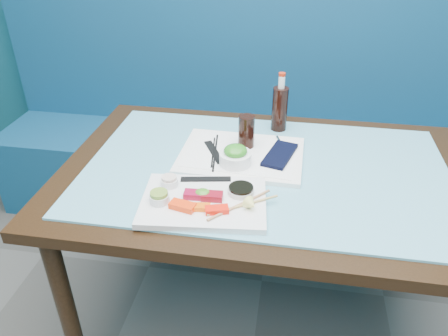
% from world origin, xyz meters
% --- Properties ---
extents(booth_bench, '(3.00, 0.56, 1.17)m').
position_xyz_m(booth_bench, '(0.00, 2.29, 0.37)').
color(booth_bench, navy).
rests_on(booth_bench, ground).
extents(dining_table, '(1.40, 0.90, 0.75)m').
position_xyz_m(dining_table, '(0.00, 1.45, 0.67)').
color(dining_table, black).
rests_on(dining_table, ground).
extents(glass_top, '(1.22, 0.76, 0.01)m').
position_xyz_m(glass_top, '(0.00, 1.45, 0.75)').
color(glass_top, '#5EA7BD').
rests_on(glass_top, dining_table).
extents(sashimi_plate, '(0.39, 0.30, 0.02)m').
position_xyz_m(sashimi_plate, '(-0.17, 1.21, 0.77)').
color(sashimi_plate, white).
rests_on(sashimi_plate, glass_top).
extents(salmon_left, '(0.08, 0.05, 0.02)m').
position_xyz_m(salmon_left, '(-0.22, 1.16, 0.79)').
color(salmon_left, '#FF370A').
rests_on(salmon_left, sashimi_plate).
extents(salmon_mid, '(0.06, 0.03, 0.01)m').
position_xyz_m(salmon_mid, '(-0.17, 1.16, 0.78)').
color(salmon_mid, '#FF600A').
rests_on(salmon_mid, sashimi_plate).
extents(salmon_right, '(0.07, 0.05, 0.02)m').
position_xyz_m(salmon_right, '(-0.12, 1.16, 0.79)').
color(salmon_right, '#FF1C0A').
rests_on(salmon_right, sashimi_plate).
extents(tuna_left, '(0.06, 0.04, 0.02)m').
position_xyz_m(tuna_left, '(-0.20, 1.22, 0.79)').
color(tuna_left, maroon).
rests_on(tuna_left, sashimi_plate).
extents(tuna_right, '(0.06, 0.04, 0.02)m').
position_xyz_m(tuna_right, '(-0.14, 1.22, 0.79)').
color(tuna_right, maroon).
rests_on(tuna_right, sashimi_plate).
extents(seaweed_garnish, '(0.05, 0.04, 0.03)m').
position_xyz_m(seaweed_garnish, '(-0.17, 1.22, 0.79)').
color(seaweed_garnish, '#3E831E').
rests_on(seaweed_garnish, sashimi_plate).
extents(ramekin_wasabi, '(0.07, 0.07, 0.02)m').
position_xyz_m(ramekin_wasabi, '(-0.29, 1.18, 0.79)').
color(ramekin_wasabi, silver).
rests_on(ramekin_wasabi, sashimi_plate).
extents(wasabi_fill, '(0.06, 0.06, 0.01)m').
position_xyz_m(wasabi_fill, '(-0.29, 1.18, 0.81)').
color(wasabi_fill, olive).
rests_on(wasabi_fill, ramekin_wasabi).
extents(ramekin_ginger, '(0.06, 0.06, 0.02)m').
position_xyz_m(ramekin_ginger, '(-0.29, 1.27, 0.79)').
color(ramekin_ginger, silver).
rests_on(ramekin_ginger, sashimi_plate).
extents(ginger_fill, '(0.06, 0.06, 0.01)m').
position_xyz_m(ginger_fill, '(-0.29, 1.27, 0.80)').
color(ginger_fill, beige).
rests_on(ginger_fill, ramekin_ginger).
extents(soy_dish, '(0.09, 0.09, 0.02)m').
position_xyz_m(soy_dish, '(-0.06, 1.26, 0.78)').
color(soy_dish, silver).
rests_on(soy_dish, sashimi_plate).
extents(soy_fill, '(0.08, 0.08, 0.01)m').
position_xyz_m(soy_fill, '(-0.06, 1.26, 0.80)').
color(soy_fill, black).
rests_on(soy_fill, soy_dish).
extents(lemon_wedge, '(0.05, 0.05, 0.04)m').
position_xyz_m(lemon_wedge, '(-0.02, 1.18, 0.80)').
color(lemon_wedge, '#FFF278').
rests_on(lemon_wedge, sashimi_plate).
extents(chopstick_sleeve, '(0.16, 0.05, 0.00)m').
position_xyz_m(chopstick_sleeve, '(-0.18, 1.32, 0.78)').
color(chopstick_sleeve, black).
rests_on(chopstick_sleeve, sashimi_plate).
extents(wooden_chopstick_a, '(0.16, 0.18, 0.01)m').
position_xyz_m(wooden_chopstick_a, '(-0.06, 1.20, 0.78)').
color(wooden_chopstick_a, '#AB7650').
rests_on(wooden_chopstick_a, sashimi_plate).
extents(wooden_chopstick_b, '(0.19, 0.13, 0.01)m').
position_xyz_m(wooden_chopstick_b, '(-0.05, 1.20, 0.78)').
color(wooden_chopstick_b, tan).
rests_on(wooden_chopstick_b, sashimi_plate).
extents(serving_tray, '(0.43, 0.33, 0.02)m').
position_xyz_m(serving_tray, '(-0.09, 1.51, 0.77)').
color(serving_tray, white).
rests_on(serving_tray, glass_top).
extents(paper_placemat, '(0.40, 0.29, 0.00)m').
position_xyz_m(paper_placemat, '(-0.09, 1.51, 0.78)').
color(paper_placemat, white).
rests_on(paper_placemat, serving_tray).
extents(seaweed_bowl, '(0.14, 0.14, 0.04)m').
position_xyz_m(seaweed_bowl, '(-0.10, 1.43, 0.80)').
color(seaweed_bowl, white).
rests_on(seaweed_bowl, serving_tray).
extents(seaweed_salad, '(0.09, 0.09, 0.04)m').
position_xyz_m(seaweed_salad, '(-0.10, 1.43, 0.83)').
color(seaweed_salad, '#2A801D').
rests_on(seaweed_salad, seaweed_bowl).
extents(cola_glass, '(0.06, 0.06, 0.12)m').
position_xyz_m(cola_glass, '(-0.08, 1.56, 0.83)').
color(cola_glass, black).
rests_on(cola_glass, serving_tray).
extents(navy_pouch, '(0.12, 0.20, 0.01)m').
position_xyz_m(navy_pouch, '(0.04, 1.51, 0.78)').
color(navy_pouch, black).
rests_on(navy_pouch, serving_tray).
extents(fork, '(0.03, 0.08, 0.01)m').
position_xyz_m(fork, '(0.04, 1.61, 0.78)').
color(fork, silver).
rests_on(fork, serving_tray).
extents(black_chopstick_a, '(0.03, 0.21, 0.01)m').
position_xyz_m(black_chopstick_a, '(-0.19, 1.50, 0.78)').
color(black_chopstick_a, black).
rests_on(black_chopstick_a, serving_tray).
extents(black_chopstick_b, '(0.04, 0.26, 0.01)m').
position_xyz_m(black_chopstick_b, '(-0.18, 1.50, 0.78)').
color(black_chopstick_b, black).
rests_on(black_chopstick_b, serving_tray).
extents(tray_sleeve, '(0.10, 0.16, 0.00)m').
position_xyz_m(tray_sleeve, '(-0.19, 1.50, 0.78)').
color(tray_sleeve, black).
rests_on(tray_sleeve, serving_tray).
extents(cola_bottle_body, '(0.08, 0.08, 0.17)m').
position_xyz_m(cola_bottle_body, '(0.02, 1.76, 0.84)').
color(cola_bottle_body, black).
rests_on(cola_bottle_body, glass_top).
extents(cola_bottle_neck, '(0.02, 0.02, 0.05)m').
position_xyz_m(cola_bottle_neck, '(0.02, 1.76, 0.95)').
color(cola_bottle_neck, white).
rests_on(cola_bottle_neck, cola_bottle_body).
extents(cola_bottle_cap, '(0.03, 0.03, 0.01)m').
position_xyz_m(cola_bottle_cap, '(0.02, 1.76, 0.98)').
color(cola_bottle_cap, red).
rests_on(cola_bottle_cap, cola_bottle_neck).
extents(blue_napkin, '(0.15, 0.15, 0.01)m').
position_xyz_m(blue_napkin, '(-0.26, 1.25, 0.76)').
color(blue_napkin, navy).
rests_on(blue_napkin, glass_top).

